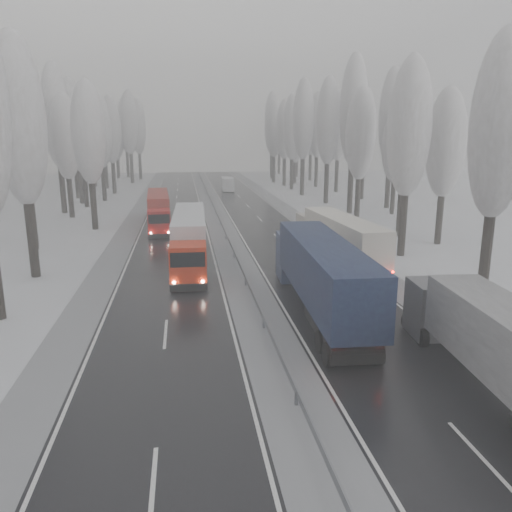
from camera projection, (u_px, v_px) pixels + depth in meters
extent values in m
plane|color=silver|center=(325.00, 473.00, 15.50)|extent=(260.00, 260.00, 0.00)
cube|color=black|center=(290.00, 251.00, 45.08)|extent=(7.50, 200.00, 0.03)
cube|color=black|center=(172.00, 255.00, 43.62)|extent=(7.50, 200.00, 0.03)
cube|color=gray|center=(232.00, 253.00, 44.34)|extent=(3.00, 200.00, 0.04)
cube|color=gray|center=(342.00, 249.00, 45.76)|extent=(2.40, 200.00, 0.04)
cube|color=gray|center=(114.00, 257.00, 42.93)|extent=(2.40, 200.00, 0.04)
cube|color=slate|center=(232.00, 246.00, 44.21)|extent=(0.06, 200.00, 0.32)
cube|color=slate|center=(234.00, 255.00, 42.36)|extent=(0.12, 0.12, 0.60)
cube|color=slate|center=(212.00, 204.00, 73.13)|extent=(0.12, 0.12, 0.60)
cylinder|color=black|center=(486.00, 254.00, 31.99)|extent=(0.68, 0.68, 5.60)
ellipsoid|color=gray|center=(500.00, 125.00, 30.10)|extent=(3.60, 3.60, 11.45)
cylinder|color=black|center=(403.00, 224.00, 42.85)|extent=(0.68, 0.68, 5.62)
ellipsoid|color=gray|center=(409.00, 127.00, 40.95)|extent=(3.60, 3.60, 11.48)
cylinder|color=black|center=(439.00, 218.00, 47.54)|extent=(0.64, 0.64, 4.94)
ellipsoid|color=gray|center=(446.00, 143.00, 45.88)|extent=(3.60, 3.60, 10.09)
cylinder|color=black|center=(400.00, 211.00, 51.18)|extent=(0.66, 0.66, 5.32)
ellipsoid|color=gray|center=(405.00, 134.00, 49.38)|extent=(3.60, 3.60, 10.88)
cylinder|color=black|center=(404.00, 200.00, 55.22)|extent=(0.72, 0.72, 6.31)
ellipsoid|color=gray|center=(410.00, 116.00, 53.08)|extent=(3.60, 3.60, 12.90)
cylinder|color=black|center=(358.00, 198.00, 61.08)|extent=(0.67, 0.67, 5.38)
ellipsoid|color=gray|center=(361.00, 134.00, 59.27)|extent=(3.60, 3.60, 10.98)
cylinder|color=black|center=(393.00, 197.00, 65.90)|extent=(0.62, 0.62, 4.59)
ellipsoid|color=gray|center=(396.00, 146.00, 64.35)|extent=(3.60, 3.60, 9.39)
cylinder|color=black|center=(350.00, 187.00, 66.23)|extent=(0.76, 0.76, 6.95)
ellipsoid|color=gray|center=(354.00, 109.00, 63.89)|extent=(3.60, 3.60, 14.19)
cylinder|color=black|center=(388.00, 185.00, 71.08)|extent=(0.74, 0.74, 6.59)
ellipsoid|color=gray|center=(392.00, 116.00, 68.86)|extent=(3.60, 3.60, 13.46)
cylinder|color=black|center=(326.00, 182.00, 76.11)|extent=(0.72, 0.72, 6.37)
ellipsoid|color=gray|center=(328.00, 121.00, 73.96)|extent=(3.60, 3.60, 13.01)
cylinder|color=black|center=(362.00, 181.00, 81.00)|extent=(0.70, 0.70, 5.97)
ellipsoid|color=gray|center=(365.00, 127.00, 78.98)|extent=(3.60, 3.60, 12.20)
cylinder|color=black|center=(302.00, 176.00, 86.18)|extent=(0.74, 0.74, 6.65)
ellipsoid|color=gray|center=(304.00, 119.00, 83.93)|extent=(3.60, 3.60, 13.59)
cylinder|color=black|center=(336.00, 175.00, 91.11)|extent=(0.71, 0.71, 6.14)
ellipsoid|color=gray|center=(338.00, 126.00, 89.04)|extent=(3.60, 3.60, 12.54)
cylinder|color=black|center=(292.00, 173.00, 95.66)|extent=(0.71, 0.71, 6.05)
ellipsoid|color=gray|center=(292.00, 127.00, 93.61)|extent=(3.60, 3.60, 12.37)
cylinder|color=black|center=(316.00, 171.00, 100.30)|extent=(0.72, 0.72, 6.30)
ellipsoid|color=gray|center=(317.00, 125.00, 98.17)|extent=(3.60, 3.60, 12.87)
cylinder|color=black|center=(284.00, 171.00, 102.91)|extent=(0.70, 0.70, 5.88)
ellipsoid|color=gray|center=(285.00, 129.00, 100.93)|extent=(3.60, 3.60, 12.00)
cylinder|color=black|center=(295.00, 172.00, 107.31)|extent=(0.64, 0.64, 4.86)
ellipsoid|color=gray|center=(295.00, 139.00, 105.67)|extent=(3.60, 3.60, 9.92)
cylinder|color=black|center=(274.00, 169.00, 109.61)|extent=(0.70, 0.70, 5.98)
ellipsoid|color=gray|center=(274.00, 129.00, 107.59)|extent=(3.60, 3.60, 12.21)
cylinder|color=black|center=(310.00, 167.00, 114.71)|extent=(0.71, 0.71, 6.19)
ellipsoid|color=gray|center=(311.00, 127.00, 112.62)|extent=(3.60, 3.60, 12.64)
cylinder|color=black|center=(272.00, 164.00, 119.15)|extent=(0.75, 0.75, 6.86)
ellipsoid|color=gray|center=(272.00, 122.00, 116.83)|extent=(3.60, 3.60, 14.01)
cylinder|color=black|center=(297.00, 166.00, 124.12)|extent=(0.68, 0.68, 5.55)
ellipsoid|color=gray|center=(297.00, 133.00, 122.25)|extent=(3.60, 3.60, 11.33)
cylinder|color=black|center=(271.00, 163.00, 129.64)|extent=(0.71, 0.71, 6.09)
ellipsoid|color=gray|center=(271.00, 129.00, 127.58)|extent=(3.60, 3.60, 12.45)
cylinder|color=black|center=(279.00, 164.00, 133.95)|extent=(0.67, 0.67, 5.49)
ellipsoid|color=gray|center=(279.00, 134.00, 132.09)|extent=(3.60, 3.60, 11.21)
cylinder|color=black|center=(32.00, 238.00, 36.33)|extent=(0.69, 0.69, 5.83)
ellipsoid|color=gray|center=(19.00, 120.00, 34.36)|extent=(3.60, 3.60, 11.92)
cylinder|color=black|center=(33.00, 222.00, 45.33)|extent=(0.65, 0.65, 5.03)
ellipsoid|color=gray|center=(24.00, 141.00, 43.63)|extent=(3.60, 3.60, 10.28)
cylinder|color=black|center=(94.00, 205.00, 54.97)|extent=(0.67, 0.67, 5.44)
ellipsoid|color=gray|center=(88.00, 132.00, 53.13)|extent=(3.60, 3.60, 11.11)
cylinder|color=black|center=(29.00, 200.00, 57.68)|extent=(0.69, 0.69, 5.72)
ellipsoid|color=gray|center=(21.00, 127.00, 55.75)|extent=(3.60, 3.60, 11.69)
cylinder|color=black|center=(71.00, 197.00, 63.04)|extent=(0.66, 0.66, 5.23)
ellipsoid|color=gray|center=(65.00, 136.00, 61.27)|extent=(3.60, 3.60, 10.68)
cylinder|color=black|center=(63.00, 188.00, 66.47)|extent=(0.74, 0.74, 6.60)
ellipsoid|color=gray|center=(56.00, 115.00, 64.24)|extent=(3.60, 3.60, 13.49)
cylinder|color=black|center=(86.00, 189.00, 72.32)|extent=(0.65, 0.65, 5.16)
ellipsoid|color=gray|center=(81.00, 137.00, 70.58)|extent=(3.60, 3.60, 10.54)
cylinder|color=black|center=(81.00, 184.00, 75.90)|extent=(0.69, 0.69, 5.79)
ellipsoid|color=gray|center=(76.00, 128.00, 73.95)|extent=(3.60, 3.60, 11.84)
cylinder|color=black|center=(104.00, 183.00, 78.99)|extent=(0.68, 0.68, 5.64)
ellipsoid|color=gray|center=(100.00, 131.00, 77.08)|extent=(3.60, 3.60, 11.53)
cylinder|color=black|center=(77.00, 178.00, 82.06)|extent=(0.73, 0.73, 6.56)
ellipsoid|color=gray|center=(72.00, 119.00, 79.84)|extent=(3.60, 3.60, 13.40)
cylinder|color=black|center=(114.00, 177.00, 88.70)|extent=(0.69, 0.69, 5.79)
ellipsoid|color=gray|center=(111.00, 129.00, 86.74)|extent=(3.60, 3.60, 11.84)
cylinder|color=black|center=(90.00, 173.00, 91.78)|extent=(0.74, 0.74, 6.65)
ellipsoid|color=gray|center=(86.00, 120.00, 89.54)|extent=(3.60, 3.60, 13.58)
cylinder|color=black|center=(106.00, 175.00, 97.40)|extent=(0.65, 0.65, 5.12)
ellipsoid|color=gray|center=(104.00, 137.00, 95.68)|extent=(3.60, 3.60, 10.46)
cylinder|color=black|center=(94.00, 172.00, 100.76)|extent=(0.69, 0.69, 5.84)
ellipsoid|color=gray|center=(91.00, 130.00, 98.79)|extent=(3.60, 3.60, 11.92)
cylinder|color=black|center=(132.00, 168.00, 108.14)|extent=(0.74, 0.74, 6.67)
ellipsoid|color=gray|center=(129.00, 122.00, 105.88)|extent=(3.60, 3.60, 13.63)
cylinder|color=black|center=(92.00, 168.00, 110.76)|extent=(0.72, 0.72, 6.31)
ellipsoid|color=gray|center=(88.00, 126.00, 108.63)|extent=(3.60, 3.60, 12.88)
cylinder|color=black|center=(140.00, 166.00, 117.36)|extent=(0.72, 0.72, 6.29)
ellipsoid|color=gray|center=(138.00, 126.00, 115.23)|extent=(3.60, 3.60, 12.84)
cylinder|color=black|center=(118.00, 168.00, 120.59)|extent=(0.64, 0.64, 4.86)
ellipsoid|color=gray|center=(116.00, 139.00, 118.95)|extent=(3.60, 3.60, 9.92)
cylinder|color=black|center=(128.00, 164.00, 123.17)|extent=(0.74, 0.74, 6.63)
ellipsoid|color=gray|center=(125.00, 124.00, 120.93)|extent=(3.60, 3.60, 13.54)
cylinder|color=black|center=(118.00, 165.00, 126.73)|extent=(0.69, 0.69, 5.79)
ellipsoid|color=gray|center=(116.00, 131.00, 124.77)|extent=(3.60, 3.60, 11.82)
cube|color=#4D4E53|center=(438.00, 311.00, 25.21)|extent=(2.53, 2.61, 2.81)
cube|color=black|center=(429.00, 292.00, 26.19)|extent=(2.16, 0.26, 0.94)
cube|color=black|center=(426.00, 323.00, 26.70)|extent=(2.35, 0.32, 0.47)
cylinder|color=black|center=(423.00, 337.00, 24.67)|extent=(0.40, 1.00, 0.97)
cylinder|color=black|center=(461.00, 336.00, 24.79)|extent=(0.40, 1.00, 0.97)
sphere|color=white|center=(410.00, 317.00, 26.58)|extent=(0.21, 0.21, 0.21)
sphere|color=white|center=(442.00, 316.00, 26.70)|extent=(0.21, 0.21, 0.21)
cube|color=#1D2849|center=(296.00, 254.00, 36.11)|extent=(2.82, 2.92, 3.26)
cube|color=black|center=(293.00, 240.00, 37.24)|extent=(2.50, 0.20, 1.09)
cube|color=black|center=(292.00, 267.00, 37.83)|extent=(2.72, 0.26, 0.54)
cube|color=black|center=(324.00, 270.00, 27.65)|extent=(3.28, 14.22, 3.04)
cube|color=black|center=(363.00, 366.00, 21.32)|extent=(2.50, 0.22, 0.49)
cube|color=black|center=(342.00, 333.00, 24.37)|extent=(2.61, 6.06, 0.49)
cube|color=black|center=(358.00, 365.00, 21.95)|extent=(2.50, 0.16, 0.65)
cylinder|color=black|center=(282.00, 274.00, 35.44)|extent=(0.42, 1.14, 1.13)
cylinder|color=black|center=(314.00, 274.00, 35.68)|extent=(0.42, 1.14, 1.13)
cylinder|color=black|center=(321.00, 342.00, 23.89)|extent=(0.42, 1.14, 1.13)
cylinder|color=black|center=(368.00, 340.00, 24.12)|extent=(0.42, 1.14, 1.13)
cylinder|color=black|center=(329.00, 355.00, 22.52)|extent=(0.42, 1.14, 1.13)
cylinder|color=black|center=(378.00, 352.00, 22.76)|extent=(0.42, 1.14, 1.13)
sphere|color=#FF0C05|center=(340.00, 349.00, 20.93)|extent=(0.22, 0.22, 0.22)
sphere|color=#FF0C05|center=(388.00, 347.00, 21.15)|extent=(0.22, 0.22, 0.22)
sphere|color=white|center=(279.00, 261.00, 37.65)|extent=(0.24, 0.24, 0.24)
sphere|color=white|center=(305.00, 261.00, 37.87)|extent=(0.24, 0.24, 0.24)
cube|color=beige|center=(313.00, 230.00, 46.57)|extent=(2.56, 2.65, 2.87)
cube|color=black|center=(309.00, 221.00, 47.54)|extent=(2.20, 0.25, 0.96)
cube|color=black|center=(308.00, 239.00, 48.07)|extent=(2.40, 0.31, 0.48)
cube|color=beige|center=(343.00, 235.00, 39.24)|extent=(3.31, 12.59, 2.68)
cube|color=black|center=(377.00, 282.00, 33.77)|extent=(2.21, 0.27, 0.43)
cube|color=black|center=(360.00, 269.00, 36.40)|extent=(2.47, 5.40, 0.43)
cube|color=black|center=(373.00, 283.00, 34.31)|extent=(2.20, 0.21, 0.57)
cylinder|color=black|center=(305.00, 243.00, 45.89)|extent=(0.40, 1.02, 1.00)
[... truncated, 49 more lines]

